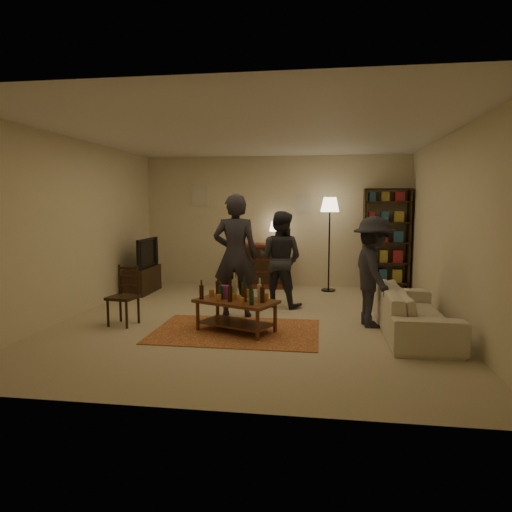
% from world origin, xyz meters
% --- Properties ---
extents(floor, '(6.00, 6.00, 0.00)m').
position_xyz_m(floor, '(0.00, 0.00, 0.00)').
color(floor, '#C6B793').
rests_on(floor, ground).
extents(room_shell, '(6.00, 6.00, 6.00)m').
position_xyz_m(room_shell, '(-0.65, 2.98, 1.81)').
color(room_shell, beige).
rests_on(room_shell, ground).
extents(rug, '(2.20, 1.50, 0.01)m').
position_xyz_m(rug, '(-0.14, -0.64, 0.01)').
color(rug, maroon).
rests_on(rug, ground).
extents(coffee_table, '(1.20, 0.94, 0.77)m').
position_xyz_m(coffee_table, '(-0.14, -0.63, 0.39)').
color(coffee_table, brown).
rests_on(coffee_table, ground).
extents(dining_chair, '(0.43, 0.43, 0.86)m').
position_xyz_m(dining_chair, '(-1.78, -0.48, 0.44)').
color(dining_chair, black).
rests_on(dining_chair, ground).
extents(tv_stand, '(0.40, 1.00, 1.06)m').
position_xyz_m(tv_stand, '(-2.44, 1.80, 0.38)').
color(tv_stand, black).
rests_on(tv_stand, ground).
extents(dresser, '(1.00, 0.50, 1.36)m').
position_xyz_m(dresser, '(-0.19, 2.71, 0.48)').
color(dresser, brown).
rests_on(dresser, ground).
extents(bookshelf, '(0.90, 0.34, 2.02)m').
position_xyz_m(bookshelf, '(2.25, 2.78, 1.03)').
color(bookshelf, black).
rests_on(bookshelf, ground).
extents(floor_lamp, '(0.36, 0.36, 1.84)m').
position_xyz_m(floor_lamp, '(1.13, 2.49, 1.57)').
color(floor_lamp, black).
rests_on(floor_lamp, ground).
extents(sofa, '(0.81, 2.08, 0.61)m').
position_xyz_m(sofa, '(2.20, -0.40, 0.30)').
color(sofa, beige).
rests_on(sofa, ground).
extents(person_left, '(0.69, 0.47, 1.87)m').
position_xyz_m(person_left, '(-0.30, 0.20, 0.93)').
color(person_left, '#25242C').
rests_on(person_left, ground).
extents(person_right, '(0.93, 0.82, 1.60)m').
position_xyz_m(person_right, '(0.30, 1.00, 0.80)').
color(person_right, '#2A2B33').
rests_on(person_right, ground).
extents(person_by_sofa, '(0.75, 1.09, 1.54)m').
position_xyz_m(person_by_sofa, '(1.70, -0.07, 0.77)').
color(person_by_sofa, '#24242C').
rests_on(person_by_sofa, ground).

